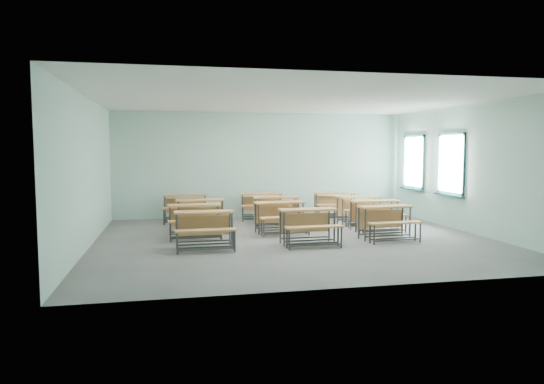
% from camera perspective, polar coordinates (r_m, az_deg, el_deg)
% --- Properties ---
extents(room, '(9.04, 8.04, 3.24)m').
position_cam_1_polar(room, '(11.17, 3.03, 2.58)').
color(room, slate).
rests_on(room, ground).
extents(desk_unit_r0c0, '(1.25, 0.85, 0.78)m').
position_cam_1_polar(desk_unit_r0c0, '(10.25, -7.95, -3.73)').
color(desk_unit_r0c0, '#C28246').
rests_on(desk_unit_r0c0, ground).
extents(desk_unit_r0c1, '(1.27, 0.87, 0.78)m').
position_cam_1_polar(desk_unit_r0c1, '(10.60, 4.36, -3.41)').
color(desk_unit_r0c1, '#C28246').
rests_on(desk_unit_r0c1, ground).
extents(desk_unit_r0c2, '(1.30, 0.92, 0.78)m').
position_cam_1_polar(desk_unit_r0c2, '(11.45, 13.37, -2.90)').
color(desk_unit_r0c2, '#C28246').
rests_on(desk_unit_r0c2, ground).
extents(desk_unit_r1c0, '(1.26, 0.85, 0.78)m').
position_cam_1_polar(desk_unit_r1c0, '(11.55, -9.08, -2.75)').
color(desk_unit_r1c0, '#C28246').
rests_on(desk_unit_r1c0, ground).
extents(desk_unit_r1c1, '(1.31, 0.93, 0.78)m').
position_cam_1_polar(desk_unit_r1c1, '(11.98, 1.03, -2.41)').
color(desk_unit_r1c1, '#C28246').
rests_on(desk_unit_r1c1, ground).
extents(desk_unit_r1c2, '(1.27, 0.87, 0.78)m').
position_cam_1_polar(desk_unit_r1c2, '(12.60, 12.16, -2.16)').
color(desk_unit_r1c2, '#C28246').
rests_on(desk_unit_r1c2, ground).
extents(desk_unit_r2c0, '(1.29, 0.90, 0.78)m').
position_cam_1_polar(desk_unit_r2c0, '(12.69, -8.39, -2.04)').
color(desk_unit_r2c0, '#C28246').
rests_on(desk_unit_r2c0, ground).
extents(desk_unit_r2c1, '(1.31, 0.93, 0.78)m').
position_cam_1_polar(desk_unit_r2c1, '(13.29, 0.52, -1.67)').
color(desk_unit_r2c1, '#C28246').
rests_on(desk_unit_r2c1, ground).
extents(desk_unit_r2c2, '(1.31, 0.94, 0.78)m').
position_cam_1_polar(desk_unit_r2c2, '(13.64, 10.38, -1.58)').
color(desk_unit_r2c2, '#C28246').
rests_on(desk_unit_r2c2, ground).
extents(desk_unit_r3c0, '(1.28, 0.88, 0.78)m').
position_cam_1_polar(desk_unit_r3c0, '(14.06, -10.20, -1.38)').
color(desk_unit_r3c0, '#C28246').
rests_on(desk_unit_r3c0, ground).
extents(desk_unit_r3c1, '(1.34, 0.98, 0.78)m').
position_cam_1_polar(desk_unit_r3c1, '(14.35, -1.21, -1.17)').
color(desk_unit_r3c1, '#C28246').
rests_on(desk_unit_r3c1, ground).
extents(desk_unit_r3c2, '(1.34, 0.99, 0.78)m').
position_cam_1_polar(desk_unit_r3c2, '(14.74, 7.44, -1.05)').
color(desk_unit_r3c2, '#C28246').
rests_on(desk_unit_r3c2, ground).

